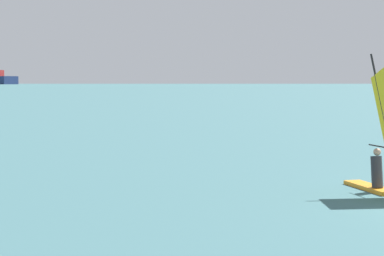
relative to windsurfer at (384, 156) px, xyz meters
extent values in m
cube|color=orange|center=(-0.14, 0.70, -1.03)|extent=(0.98, 2.28, 0.12)
cylinder|color=black|center=(-0.03, 0.15, 0.23)|extent=(0.30, 1.31, 0.04)
cylinder|color=#2D2D33|center=(-0.07, 0.36, -0.51)|extent=(0.40, 0.49, 0.95)
sphere|color=tan|center=(-0.07, 0.36, 0.06)|extent=(0.22, 0.22, 0.22)
cube|color=#4C564C|center=(-68.96, 1323.64, 11.53)|extent=(1050.16, 514.43, 25.24)
camera|label=1|loc=(-6.44, -17.58, 2.09)|focal=59.55mm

